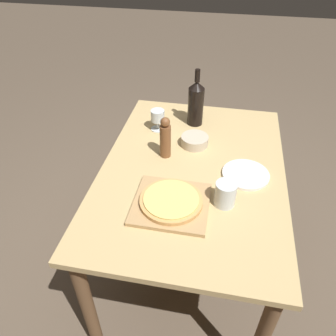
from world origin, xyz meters
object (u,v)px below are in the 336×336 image
Objects in this scene: pepper_mill at (165,138)px; small_bowl at (195,141)px; wine_glass at (158,117)px; pizza at (171,200)px; wine_bottle at (196,103)px.

small_bowl is (0.13, 0.12, -0.08)m from pepper_mill.
wine_glass is at bearing 153.11° from small_bowl.
wine_bottle reaches higher than pizza.
small_bowl is at bearing 42.05° from pepper_mill.
pizza is 2.23× the size of wine_glass.
wine_bottle is (0.01, 0.68, 0.10)m from pizza.
pizza is at bearing -72.44° from wine_glass.
pepper_mill reaches higher than pizza.
pepper_mill is 0.25m from wine_glass.
pepper_mill is (-0.11, -0.34, -0.03)m from wine_bottle.
wine_bottle is 2.71× the size of wine_glass.
small_bowl is at bearing -82.97° from wine_bottle.
wine_bottle is 2.27× the size of small_bowl.
small_bowl is (0.03, -0.22, -0.11)m from wine_bottle.
wine_bottle is at bearing 28.16° from wine_glass.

